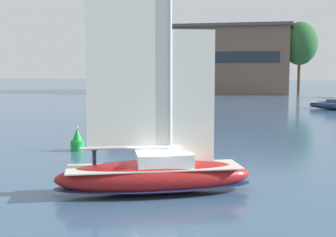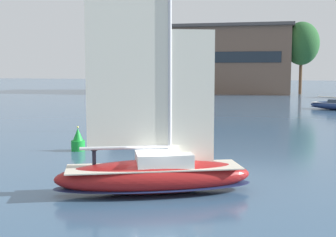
# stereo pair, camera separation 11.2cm
# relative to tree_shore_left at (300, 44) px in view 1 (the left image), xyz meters

# --- Properties ---
(ground_plane) EXTENTS (400.00, 400.00, 0.00)m
(ground_plane) POSITION_rel_tree_shore_left_xyz_m (-10.02, -90.94, -11.75)
(ground_plane) COLOR #385675
(waterfront_building) EXTENTS (44.62, 18.54, 16.37)m
(waterfront_building) POSITION_rel_tree_shore_left_xyz_m (-23.94, 2.93, -3.53)
(waterfront_building) COLOR brown
(waterfront_building) RESTS_ON ground
(tree_shore_left) EXTENTS (8.16, 8.16, 16.79)m
(tree_shore_left) POSITION_rel_tree_shore_left_xyz_m (0.00, 0.00, 0.00)
(tree_shore_left) COLOR brown
(tree_shore_left) RESTS_ON ground
(sailboat_main) EXTENTS (10.67, 6.62, 14.22)m
(sailboat_main) POSITION_rel_tree_shore_left_xyz_m (-10.01, -90.93, -10.63)
(sailboat_main) COLOR maroon
(sailboat_main) RESTS_ON ground
(sailboat_moored_near_marina) EXTENTS (7.52, 5.51, 10.27)m
(sailboat_moored_near_marina) POSITION_rel_tree_shore_left_xyz_m (3.77, -39.38, -11.05)
(sailboat_moored_near_marina) COLOR navy
(sailboat_moored_near_marina) RESTS_ON ground
(sailboat_moored_mid_channel) EXTENTS (6.36, 5.90, 9.34)m
(sailboat_moored_mid_channel) POSITION_rel_tree_shore_left_xyz_m (-17.73, -68.61, -11.11)
(sailboat_moored_mid_channel) COLOR maroon
(sailboat_moored_mid_channel) RESTS_ON ground
(channel_buoy) EXTENTS (1.07, 1.07, 1.94)m
(channel_buoy) POSITION_rel_tree_shore_left_xyz_m (-19.11, -80.60, -10.98)
(channel_buoy) COLOR green
(channel_buoy) RESTS_ON ground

